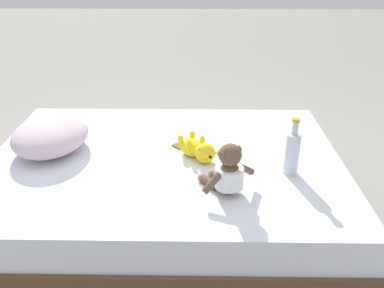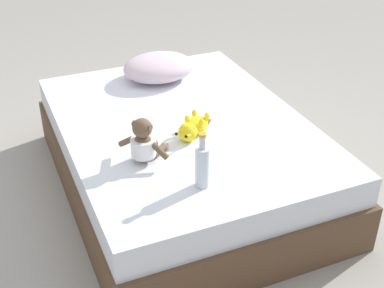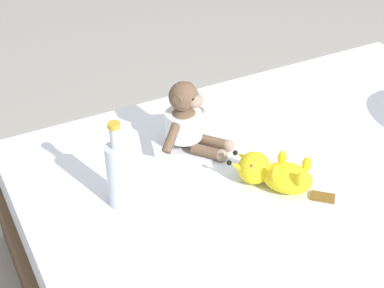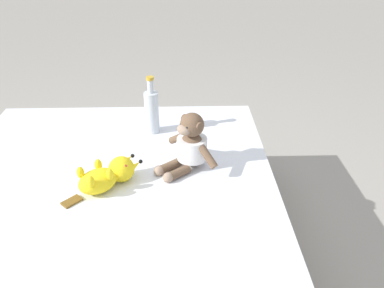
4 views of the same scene
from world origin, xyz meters
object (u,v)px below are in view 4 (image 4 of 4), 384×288
at_px(plush_monkey, 190,146).
at_px(plush_yellow_creature, 108,175).
at_px(bed, 107,260).
at_px(glass_bottle, 152,111).

bearing_deg(plush_monkey, plush_yellow_creature, 22.47).
relative_size(bed, glass_bottle, 6.60).
bearing_deg(glass_bottle, plush_yellow_creature, 72.04).
relative_size(plush_yellow_creature, glass_bottle, 1.05).
distance_m(bed, plush_monkey, 0.54).
bearing_deg(plush_monkey, bed, 42.53).
xyz_separation_m(plush_monkey, glass_bottle, (0.17, -0.30, 0.01)).
distance_m(bed, plush_yellow_creature, 0.31).
bearing_deg(bed, plush_yellow_creature, -92.98).
distance_m(plush_monkey, glass_bottle, 0.35).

